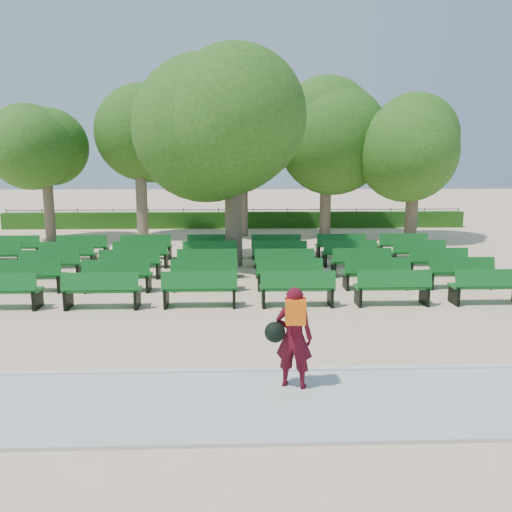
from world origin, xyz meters
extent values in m
plane|color=beige|center=(0.00, 0.00, 0.00)|extent=(120.00, 120.00, 0.00)
cube|color=beige|center=(0.00, -7.40, 0.03)|extent=(30.00, 2.20, 0.06)
cube|color=silver|center=(0.00, -6.25, 0.05)|extent=(30.00, 0.12, 0.10)
cube|color=#205014|center=(0.00, 14.00, 0.45)|extent=(26.00, 0.70, 0.90)
cube|color=#105E1D|center=(-0.84, 1.29, 0.47)|extent=(1.91, 0.64, 0.06)
cube|color=#105E1D|center=(-0.84, 1.07, 0.73)|extent=(1.88, 0.26, 0.44)
cylinder|color=brown|center=(-0.03, 3.19, 1.76)|extent=(0.60, 0.60, 3.51)
ellipsoid|color=#2E611A|center=(-0.03, 3.19, 4.90)|extent=(5.04, 5.04, 4.53)
imported|color=#480A15|center=(0.99, -6.86, 0.87)|extent=(0.69, 0.56, 1.62)
cube|color=#FC620D|center=(0.99, -7.04, 1.34)|extent=(0.30, 0.15, 0.38)
sphere|color=black|center=(0.69, -6.91, 0.98)|extent=(0.32, 0.32, 0.32)
camera|label=1|loc=(0.14, -14.27, 3.53)|focal=35.00mm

